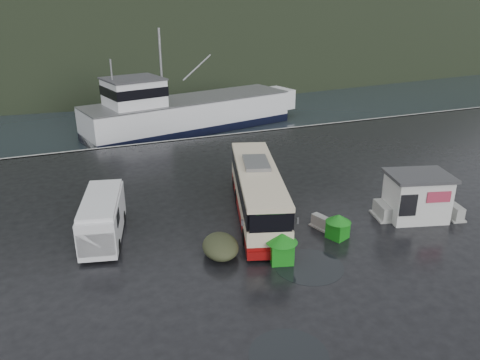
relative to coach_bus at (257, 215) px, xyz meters
name	(u,v)px	position (x,y,z in m)	size (l,w,h in m)	color
ground	(244,241)	(-2.02, -2.80, 0.00)	(160.00, 160.00, 0.00)	black
harbor_water	(83,48)	(-2.02, 107.20, 0.00)	(300.00, 180.00, 0.02)	black
quay_edge	(161,142)	(-2.02, 17.20, 0.00)	(160.00, 0.60, 1.50)	#999993
headland	(82,22)	(7.98, 247.20, 0.00)	(780.00, 540.00, 570.00)	black
coach_bus	(257,215)	(0.00, 0.00, 0.00)	(2.82, 11.11, 3.14)	beige
white_van	(105,238)	(-8.94, 0.40, 0.00)	(2.00, 5.79, 2.42)	silver
waste_bin_left	(337,237)	(2.90, -4.28, 0.00)	(1.00, 1.00, 1.39)	#157917
waste_bin_right	(281,261)	(-1.05, -5.37, 0.00)	(1.13, 1.13, 1.58)	#157917
dome_tent	(221,255)	(-3.66, -3.69, 0.00)	(1.83, 2.57, 1.01)	#333822
ticket_kiosk	(414,218)	(8.53, -3.84, 0.00)	(3.56, 2.70, 2.78)	silver
jersey_barrier_a	(381,217)	(6.78, -3.09, 0.00)	(0.87, 1.75, 0.87)	#999993
jersey_barrier_b	(322,228)	(2.72, -2.98, 0.00)	(0.71, 1.42, 0.71)	#999993
jersey_barrier_c	(452,217)	(10.73, -4.64, 0.00)	(0.84, 1.67, 0.84)	#999993
fishing_trawler	(190,117)	(3.10, 25.51, 0.00)	(27.29, 5.97, 10.92)	silver
puddles	(285,262)	(-0.91, -5.53, 0.00)	(7.36, 15.25, 0.01)	black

